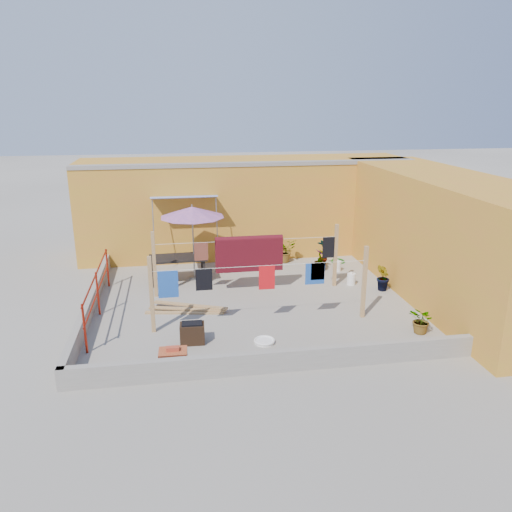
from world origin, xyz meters
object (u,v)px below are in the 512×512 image
green_hose (338,261)px  brick_stack (173,359)px  outdoor_table (178,259)px  water_jug_b (337,266)px  water_jug_a (351,279)px  brazier (192,333)px  patio_umbrella (192,212)px  plant_back_a (285,251)px  white_basin (264,341)px

green_hose → brick_stack: bearing=-131.6°
outdoor_table → brick_stack: 5.02m
water_jug_b → water_jug_a: bearing=-89.9°
brazier → green_hose: size_ratio=1.14×
patio_umbrella → brazier: bearing=-93.3°
brazier → water_jug_a: 5.48m
brazier → water_jug_a: (4.65, 2.90, -0.06)m
brazier → plant_back_a: size_ratio=0.71×
brazier → water_jug_a: bearing=32.0°
patio_umbrella → outdoor_table: bearing=-154.4°
green_hose → plant_back_a: 1.78m
outdoor_table → white_basin: outdoor_table is taller
outdoor_table → white_basin: bearing=-67.1°
water_jug_a → brick_stack: bearing=-142.0°
plant_back_a → brick_stack: bearing=-119.8°
patio_umbrella → water_jug_a: 4.94m
brick_stack → plant_back_a: 7.34m
outdoor_table → water_jug_a: bearing=-11.9°
outdoor_table → green_hose: outdoor_table is taller
green_hose → plant_back_a: (-1.72, 0.31, 0.35)m
brazier → patio_umbrella: bearing=86.7°
plant_back_a → water_jug_b: bearing=-39.4°
brick_stack → brazier: 1.14m
white_basin → water_jug_a: (3.11, 3.17, 0.13)m
brick_stack → water_jug_b: size_ratio=1.59×
brazier → green_hose: 7.03m
outdoor_table → white_basin: size_ratio=3.58×
brick_stack → water_jug_b: 7.26m
green_hose → water_jug_b: bearing=-109.3°
patio_umbrella → plant_back_a: (2.99, 1.15, -1.62)m
brick_stack → brazier: size_ratio=1.04×
white_basin → water_jug_b: 5.39m
brick_stack → green_hose: brick_stack is taller
brazier → plant_back_a: plant_back_a is taller
outdoor_table → water_jug_a: outdoor_table is taller
brazier → plant_back_a: (3.23, 5.30, 0.15)m
outdoor_table → green_hose: bearing=11.6°
brazier → white_basin: 1.58m
outdoor_table → green_hose: size_ratio=3.48×
patio_umbrella → brick_stack: bearing=-97.2°
patio_umbrella → plant_back_a: 3.59m
water_jug_a → water_jug_b: size_ratio=1.07×
brazier → water_jug_a: brazier is taller
patio_umbrella → green_hose: bearing=10.1°
brick_stack → water_jug_a: bearing=38.0°
brick_stack → outdoor_table: bearing=87.8°
patio_umbrella → white_basin: bearing=-73.5°
water_jug_a → green_hose: 2.11m
water_jug_b → brazier: bearing=-138.4°
outdoor_table → white_basin: (1.77, -4.20, -0.65)m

